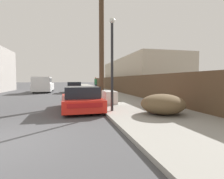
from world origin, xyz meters
The scene contains 11 objects.
sidewalk_curb centered at (5.30, 23.50, 0.06)m, with size 4.20×63.00×0.12m, color gray.
discarded_fridge centered at (4.08, 5.97, 0.48)m, with size 0.75×1.84×0.75m.
parked_sports_car_red centered at (2.26, 4.45, 0.55)m, with size 1.95×4.09×1.20m.
car_parked_mid centered at (2.25, 17.12, 0.60)m, with size 1.83×4.21×1.27m.
pickup_truck centered at (-1.45, 18.32, 0.93)m, with size 2.13×5.78×1.87m.
utility_pole centered at (3.88, 7.49, 4.36)m, with size 1.80×0.34×8.30m.
street_lamp centered at (3.59, 3.22, 2.57)m, with size 0.26×0.26×4.17m.
brush_pile centered at (5.45, 2.00, 0.53)m, with size 1.79×1.82×0.82m.
wooden_fence centered at (7.25, 15.83, 1.01)m, with size 0.08×34.43×1.78m, color brown.
building_right_house centered at (11.19, 19.20, 2.18)m, with size 6.00×17.58×4.36m, color beige.
pedestrian centered at (4.85, 17.07, 1.03)m, with size 0.34×0.34×1.75m.
Camera 1 is at (1.74, -4.45, 1.53)m, focal length 28.00 mm.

